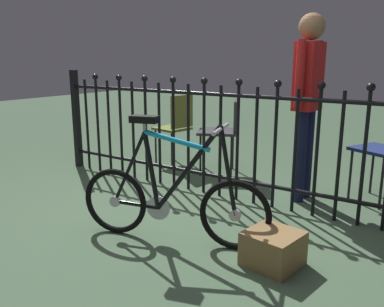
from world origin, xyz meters
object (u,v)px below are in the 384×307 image
Objects in this scene: chair_olive at (176,123)px; display_crate at (273,248)px; chair_charcoal at (224,127)px; person_visitor at (308,91)px; bicycle at (172,199)px.

display_crate is at bearing -40.36° from chair_olive.
person_visitor reaches higher than chair_charcoal.
bicycle is at bearing -174.19° from display_crate.
chair_charcoal is at bearing 128.01° from display_crate.
display_crate is at bearing -51.99° from chair_charcoal.
chair_olive is at bearing 179.92° from chair_charcoal.
person_visitor is at bearing 71.54° from bicycle.
chair_charcoal is at bearing -0.08° from chair_olive.
display_crate is at bearing -78.17° from person_visitor.
chair_charcoal is 0.68m from chair_olive.
person_visitor reaches higher than bicycle.
bicycle is 0.79m from display_crate.
display_crate is (0.76, 0.08, -0.21)m from bicycle.
chair_olive is 2.70m from display_crate.
chair_charcoal is 0.50× the size of person_visitor.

